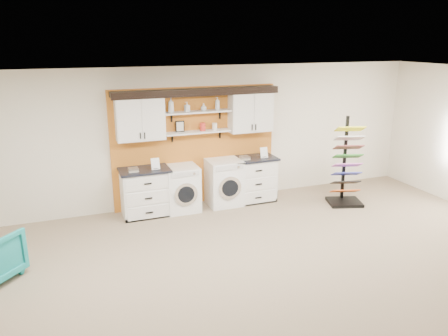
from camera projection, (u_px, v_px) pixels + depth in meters
name	position (u px, v px, depth m)	size (l,w,h in m)	color
floor	(288.00, 304.00, 5.65)	(10.00, 10.00, 0.00)	#8D745F
ceiling	(298.00, 85.00, 4.86)	(10.00, 10.00, 0.00)	white
wall_back	(195.00, 136.00, 8.84)	(10.00, 10.00, 0.00)	silver
accent_panel	(196.00, 146.00, 8.87)	(3.40, 0.07, 2.40)	#BA691F
upper_cabinet_left	(140.00, 118.00, 8.13)	(0.90, 0.35, 0.84)	silver
upper_cabinet_right	(251.00, 111.00, 8.90)	(0.90, 0.35, 0.84)	silver
shelf_lower	(198.00, 132.00, 8.62)	(1.32, 0.28, 0.03)	silver
shelf_upper	(198.00, 112.00, 8.51)	(1.32, 0.28, 0.03)	silver
crown_molding	(197.00, 91.00, 8.41)	(3.30, 0.41, 0.13)	black
picture_frame	(180.00, 126.00, 8.51)	(0.18, 0.02, 0.22)	black
canister_red	(203.00, 127.00, 8.63)	(0.11, 0.11, 0.16)	red
canister_cream	(215.00, 126.00, 8.72)	(0.10, 0.10, 0.14)	silver
base_cabinet_left	(145.00, 192.00, 8.40)	(0.95, 0.66, 0.93)	silver
base_cabinet_right	(252.00, 179.00, 9.17)	(0.96, 0.66, 0.94)	silver
washer	(181.00, 188.00, 8.64)	(0.65, 0.71, 0.91)	white
dryer	(224.00, 182.00, 8.95)	(0.68, 0.71, 0.94)	white
sample_rack	(346.00, 178.00, 8.96)	(0.79, 0.72, 1.81)	black
soap_bottle_a	(171.00, 105.00, 8.29)	(0.11, 0.11, 0.29)	silver
soap_bottle_b	(187.00, 107.00, 8.41)	(0.09, 0.09, 0.19)	silver
soap_bottle_c	(204.00, 107.00, 8.53)	(0.11, 0.11, 0.14)	silver
soap_bottle_d	(217.00, 103.00, 8.61)	(0.10, 0.10, 0.25)	silver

